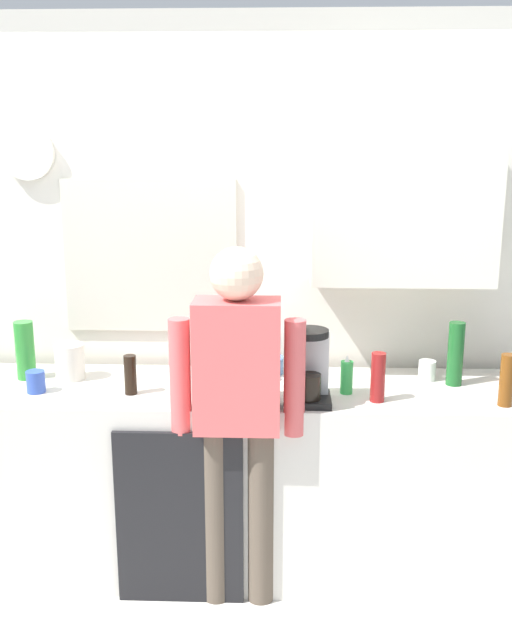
{
  "coord_description": "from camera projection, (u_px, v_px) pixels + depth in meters",
  "views": [
    {
      "loc": [
        0.19,
        -2.9,
        2.03
      ],
      "look_at": [
        0.07,
        0.25,
        1.24
      ],
      "focal_mm": 41.06,
      "sensor_mm": 36.0,
      "label": 1
    }
  ],
  "objects": [
    {
      "name": "person_at_sink",
      "position": [
        237.0,
        400.0,
        3.08
      ],
      "size": [
        0.57,
        0.22,
        1.6
      ],
      "rotation": [
        0.0,
        0.0,
        -0.22
      ],
      "color": "brown",
      "rests_on": "ground_plane"
    },
    {
      "name": "dish_soap",
      "position": [
        347.0,
        377.0,
        3.29
      ],
      "size": [
        0.06,
        0.06,
        0.18
      ],
      "color": "green",
      "rests_on": "kitchen_counter"
    },
    {
      "name": "back_wall_assembly",
      "position": [
        262.0,
        275.0,
        3.66
      ],
      "size": [
        4.64,
        0.42,
        2.6
      ],
      "color": "silver",
      "rests_on": "ground_plane"
    },
    {
      "name": "cup_white_mug",
      "position": [
        427.0,
        370.0,
        3.48
      ],
      "size": [
        0.08,
        0.08,
        0.09
      ],
      "primitive_type": "cylinder",
      "color": "white",
      "rests_on": "kitchen_counter"
    },
    {
      "name": "bottle_amber_beer",
      "position": [
        507.0,
        380.0,
        3.13
      ],
      "size": [
        0.06,
        0.06,
        0.23
      ],
      "primitive_type": "cylinder",
      "color": "brown",
      "rests_on": "kitchen_counter"
    },
    {
      "name": "cup_terracotta_mug",
      "position": [
        510.0,
        372.0,
        3.45
      ],
      "size": [
        0.08,
        0.08,
        0.09
      ],
      "primitive_type": "cylinder",
      "color": "#B26647",
      "rests_on": "kitchen_counter"
    },
    {
      "name": "bottle_dark_sauce",
      "position": [
        130.0,
        375.0,
        3.28
      ],
      "size": [
        0.06,
        0.06,
        0.18
      ],
      "primitive_type": "cylinder",
      "color": "black",
      "rests_on": "kitchen_counter"
    },
    {
      "name": "bottle_olive_oil",
      "position": [
        240.0,
        359.0,
        3.39
      ],
      "size": [
        0.06,
        0.06,
        0.25
      ],
      "primitive_type": "cylinder",
      "color": "olive",
      "rests_on": "kitchen_counter"
    },
    {
      "name": "storage_canister",
      "position": [
        70.0,
        362.0,
        3.48
      ],
      "size": [
        0.14,
        0.14,
        0.17
      ],
      "primitive_type": "cylinder",
      "color": "silver",
      "rests_on": "kitchen_counter"
    },
    {
      "name": "kitchen_counter",
      "position": [
        242.0,
        476.0,
        3.5
      ],
      "size": [
        3.04,
        0.64,
        0.9
      ],
      "primitive_type": "cube",
      "color": "beige",
      "rests_on": "ground_plane"
    },
    {
      "name": "dishwasher_panel",
      "position": [
        179.0,
        519.0,
        3.19
      ],
      "size": [
        0.56,
        0.02,
        0.81
      ],
      "primitive_type": "cube",
      "color": "black",
      "rests_on": "ground_plane"
    },
    {
      "name": "coffee_maker",
      "position": [
        308.0,
        369.0,
        3.18
      ],
      "size": [
        0.2,
        0.2,
        0.33
      ],
      "color": "black",
      "rests_on": "kitchen_counter"
    },
    {
      "name": "mixing_bowl",
      "position": [
        261.0,
        365.0,
        3.59
      ],
      "size": [
        0.22,
        0.22,
        0.08
      ],
      "primitive_type": "cylinder",
      "color": "#4C72A5",
      "rests_on": "kitchen_counter"
    },
    {
      "name": "cup_blue_mug",
      "position": [
        36.0,
        382.0,
        3.31
      ],
      "size": [
        0.08,
        0.08,
        0.1
      ],
      "primitive_type": "cylinder",
      "color": "#3351B2",
      "rests_on": "kitchen_counter"
    },
    {
      "name": "bottle_red_vinegar",
      "position": [
        378.0,
        377.0,
        3.18
      ],
      "size": [
        0.06,
        0.06,
        0.22
      ],
      "primitive_type": "cylinder",
      "color": "maroon",
      "rests_on": "kitchen_counter"
    },
    {
      "name": "bottle_green_wine",
      "position": [
        455.0,
        354.0,
        3.39
      ],
      "size": [
        0.07,
        0.07,
        0.3
      ],
      "primitive_type": "cylinder",
      "color": "#195923",
      "rests_on": "kitchen_counter"
    },
    {
      "name": "ground_plane",
      "position": [
        239.0,
        597.0,
        3.31
      ],
      "size": [
        8.0,
        8.0,
        0.0
      ],
      "primitive_type": "plane",
      "color": "silver"
    },
    {
      "name": "bottle_clear_soda",
      "position": [
        25.0,
        350.0,
        3.48
      ],
      "size": [
        0.09,
        0.09,
        0.28
      ],
      "primitive_type": "cylinder",
      "color": "#2D8C33",
      "rests_on": "kitchen_counter"
    }
  ]
}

